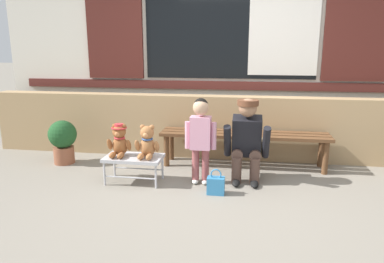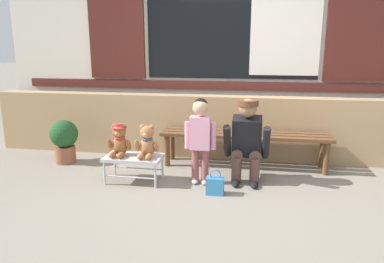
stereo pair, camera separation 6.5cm
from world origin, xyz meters
name	(u,v)px [view 2 (the right image)]	position (x,y,z in m)	size (l,w,h in m)	color
ground_plane	(215,199)	(0.00, 0.00, 0.00)	(60.00, 60.00, 0.00)	gray
brick_low_wall	(227,127)	(0.00, 1.43, 0.42)	(6.66, 0.25, 0.85)	tan
shop_facade	(232,29)	(0.00, 1.94, 1.73)	(6.79, 0.26, 3.45)	silver
wooden_bench_long	(245,138)	(0.25, 1.06, 0.37)	(2.10, 0.40, 0.44)	brown
small_display_bench	(134,159)	(-0.95, 0.31, 0.27)	(0.64, 0.36, 0.30)	#BCBCC1
teddy_bear_with_hat	(119,140)	(-1.11, 0.32, 0.47)	(0.28, 0.27, 0.36)	#93562D
teddy_bear_plain	(147,143)	(-0.79, 0.32, 0.46)	(0.28, 0.26, 0.36)	#A86B3D
child_standing	(200,132)	(-0.21, 0.39, 0.59)	(0.35, 0.18, 0.96)	#994C4C
adult_crouching	(248,140)	(0.30, 0.55, 0.48)	(0.50, 0.49, 0.95)	brown
handbag_on_ground	(215,185)	(-0.01, 0.12, 0.10)	(0.18, 0.11, 0.27)	teal
potted_plant	(64,139)	(-2.07, 0.82, 0.32)	(0.36, 0.36, 0.57)	brown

